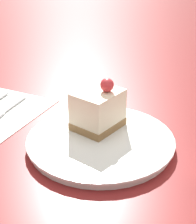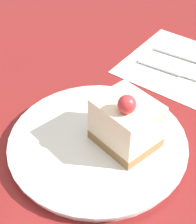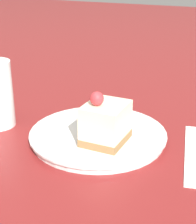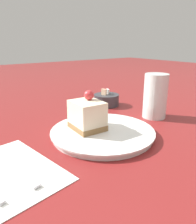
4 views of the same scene
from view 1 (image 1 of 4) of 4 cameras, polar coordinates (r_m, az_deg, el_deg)
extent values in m
plane|color=maroon|center=(0.64, -0.81, -6.43)|extent=(4.00, 4.00, 0.00)
cylinder|color=silver|center=(0.66, 0.39, -4.55)|extent=(0.25, 0.25, 0.02)
cylinder|color=silver|center=(0.66, 0.39, -4.12)|extent=(0.26, 0.26, 0.00)
cube|color=olive|center=(0.69, -0.04, -1.79)|extent=(0.07, 0.09, 0.01)
cube|color=beige|center=(0.67, -0.04, 0.90)|extent=(0.07, 0.09, 0.06)
sphere|color=red|center=(0.66, 1.38, 4.14)|extent=(0.02, 0.02, 0.02)
cube|color=silver|center=(0.83, -12.71, 1.19)|extent=(0.03, 0.09, 0.00)
camera|label=2|loc=(0.74, 34.74, 26.86)|focal=60.00mm
camera|label=3|loc=(1.20, 7.93, 25.46)|focal=60.00mm
camera|label=4|loc=(0.65, -48.19, 6.89)|focal=35.00mm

